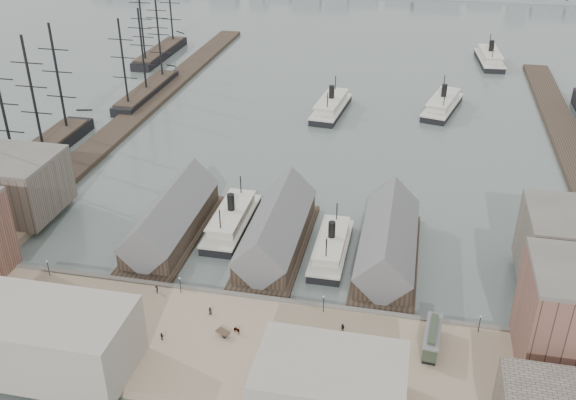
% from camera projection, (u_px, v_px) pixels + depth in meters
% --- Properties ---
extents(ground, '(900.00, 900.00, 0.00)m').
position_uv_depth(ground, '(259.00, 290.00, 137.72)').
color(ground, '#4D5955').
rests_on(ground, ground).
extents(quay, '(180.00, 30.00, 2.00)m').
position_uv_depth(quay, '(233.00, 348.00, 120.05)').
color(quay, gray).
rests_on(quay, ground).
extents(seawall, '(180.00, 1.20, 2.30)m').
position_uv_depth(seawall, '(253.00, 300.00, 132.70)').
color(seawall, '#59544C').
rests_on(seawall, ground).
extents(west_wharf, '(10.00, 220.00, 1.60)m').
position_uv_depth(west_wharf, '(146.00, 105.00, 235.59)').
color(west_wharf, '#2D231C').
rests_on(west_wharf, ground).
extents(east_wharf, '(10.00, 180.00, 1.60)m').
position_uv_depth(east_wharf, '(571.00, 150.00, 200.54)').
color(east_wharf, '#2D231C').
rests_on(east_wharf, ground).
extents(ferry_shed_west, '(14.00, 42.00, 12.60)m').
position_uv_depth(ferry_shed_west, '(172.00, 220.00, 154.71)').
color(ferry_shed_west, '#2D231C').
rests_on(ferry_shed_west, ground).
extents(ferry_shed_center, '(14.00, 42.00, 12.60)m').
position_uv_depth(ferry_shed_center, '(276.00, 231.00, 150.00)').
color(ferry_shed_center, '#2D231C').
rests_on(ferry_shed_center, ground).
extents(ferry_shed_east, '(14.00, 42.00, 12.60)m').
position_uv_depth(ferry_shed_east, '(388.00, 244.00, 145.29)').
color(ferry_shed_east, '#2D231C').
rests_on(ferry_shed_east, ground).
extents(warehouse_west_back, '(26.00, 20.00, 14.00)m').
position_uv_depth(warehouse_west_back, '(7.00, 184.00, 161.56)').
color(warehouse_west_back, '#60564C').
rests_on(warehouse_west_back, west_land).
extents(street_bldg_center, '(24.00, 16.00, 10.00)m').
position_uv_depth(street_bldg_center, '(330.00, 387.00, 103.25)').
color(street_bldg_center, gray).
rests_on(street_bldg_center, quay).
extents(street_bldg_west, '(30.00, 16.00, 12.00)m').
position_uv_depth(street_bldg_west, '(47.00, 339.00, 111.83)').
color(street_bldg_west, gray).
rests_on(street_bldg_west, quay).
extents(lamp_post_far_w, '(0.44, 0.44, 3.92)m').
position_uv_depth(lamp_post_far_w, '(48.00, 265.00, 137.60)').
color(lamp_post_far_w, black).
rests_on(lamp_post_far_w, quay).
extents(lamp_post_near_w, '(0.44, 0.44, 3.92)m').
position_uv_depth(lamp_post_near_w, '(180.00, 282.00, 132.17)').
color(lamp_post_near_w, black).
rests_on(lamp_post_near_w, quay).
extents(lamp_post_near_e, '(0.44, 0.44, 3.92)m').
position_uv_depth(lamp_post_near_e, '(324.00, 301.00, 126.73)').
color(lamp_post_near_e, black).
rests_on(lamp_post_near_e, quay).
extents(lamp_post_far_e, '(0.44, 0.44, 3.92)m').
position_uv_depth(lamp_post_far_e, '(480.00, 321.00, 121.29)').
color(lamp_post_far_e, black).
rests_on(lamp_post_far_e, quay).
extents(ferry_docked_west, '(8.39, 27.96, 9.98)m').
position_uv_depth(ferry_docked_west, '(232.00, 220.00, 159.36)').
color(ferry_docked_west, black).
rests_on(ferry_docked_west, ground).
extents(ferry_docked_east, '(7.64, 25.47, 9.10)m').
position_uv_depth(ferry_docked_east, '(331.00, 246.00, 148.98)').
color(ferry_docked_east, black).
rests_on(ferry_docked_east, ground).
extents(ferry_open_near, '(11.86, 30.71, 10.71)m').
position_uv_depth(ferry_open_near, '(331.00, 106.00, 229.92)').
color(ferry_open_near, black).
rests_on(ferry_open_near, ground).
extents(ferry_open_mid, '(15.66, 30.87, 10.57)m').
position_uv_depth(ferry_open_mid, '(443.00, 104.00, 231.52)').
color(ferry_open_mid, black).
rests_on(ferry_open_mid, ground).
extents(ferry_open_far, '(12.07, 31.37, 10.94)m').
position_uv_depth(ferry_open_far, '(490.00, 58.00, 283.41)').
color(ferry_open_far, black).
rests_on(ferry_open_far, ground).
extents(sailing_ship_near, '(9.12, 62.85, 37.51)m').
position_uv_depth(sailing_ship_near, '(30.00, 158.00, 190.60)').
color(sailing_ship_near, black).
rests_on(sailing_ship_near, ground).
extents(sailing_ship_mid, '(8.11, 46.87, 33.35)m').
position_uv_depth(sailing_ship_mid, '(147.00, 91.00, 245.17)').
color(sailing_ship_mid, black).
rests_on(sailing_ship_mid, ground).
extents(sailing_ship_far, '(8.56, 47.54, 35.18)m').
position_uv_depth(sailing_ship_far, '(160.00, 51.00, 292.61)').
color(sailing_ship_far, black).
rests_on(sailing_ship_far, ground).
extents(tram, '(3.75, 11.12, 3.89)m').
position_uv_depth(tram, '(432.00, 338.00, 117.97)').
color(tram, black).
rests_on(tram, quay).
extents(horse_cart_left, '(4.75, 3.24, 1.56)m').
position_uv_depth(horse_cart_left, '(93.00, 299.00, 130.25)').
color(horse_cart_left, black).
rests_on(horse_cart_left, quay).
extents(horse_cart_center, '(4.79, 3.23, 1.51)m').
position_uv_depth(horse_cart_center, '(232.00, 331.00, 121.59)').
color(horse_cart_center, black).
rests_on(horse_cart_center, quay).
extents(horse_cart_right, '(4.78, 3.36, 1.57)m').
position_uv_depth(horse_cart_right, '(295.00, 350.00, 116.95)').
color(horse_cart_right, black).
rests_on(horse_cart_right, quay).
extents(pedestrian_0, '(0.72, 0.69, 1.59)m').
position_uv_depth(pedestrian_0, '(24.00, 284.00, 134.75)').
color(pedestrian_0, black).
rests_on(pedestrian_0, quay).
extents(pedestrian_1, '(0.99, 1.02, 1.65)m').
position_uv_depth(pedestrian_1, '(58.00, 304.00, 128.82)').
color(pedestrian_1, black).
rests_on(pedestrian_1, quay).
extents(pedestrian_2, '(0.65, 1.12, 1.72)m').
position_uv_depth(pedestrian_2, '(157.00, 289.00, 133.08)').
color(pedestrian_2, black).
rests_on(pedestrian_2, quay).
extents(pedestrian_3, '(1.04, 0.61, 1.66)m').
position_uv_depth(pedestrian_3, '(162.00, 336.00, 120.21)').
color(pedestrian_3, black).
rests_on(pedestrian_3, quay).
extents(pedestrian_4, '(0.94, 0.76, 1.67)m').
position_uv_depth(pedestrian_4, '(210.00, 311.00, 126.89)').
color(pedestrian_4, black).
rests_on(pedestrian_4, quay).
extents(pedestrian_5, '(0.76, 0.64, 1.78)m').
position_uv_depth(pedestrian_5, '(295.00, 336.00, 120.26)').
color(pedestrian_5, black).
rests_on(pedestrian_5, quay).
extents(pedestrian_6, '(1.12, 1.07, 1.83)m').
position_uv_depth(pedestrian_6, '(343.00, 328.00, 122.20)').
color(pedestrian_6, black).
rests_on(pedestrian_6, quay).
extents(pedestrian_7, '(0.92, 1.16, 1.57)m').
position_uv_depth(pedestrian_7, '(359.00, 364.00, 113.73)').
color(pedestrian_7, black).
rests_on(pedestrian_7, quay).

